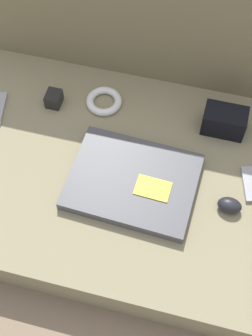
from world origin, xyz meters
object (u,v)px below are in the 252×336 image
object	(u,v)px
camera_pouch	(224,121)
charger_brick	(54,99)
laptop	(133,181)
computer_mouse	(230,205)

from	to	relation	value
camera_pouch	charger_brick	size ratio (longest dim) A/B	2.34
camera_pouch	charger_brick	xyz separation A→B (m)	(-0.49, -0.03, -0.02)
laptop	camera_pouch	bearing A→B (deg)	51.93
camera_pouch	laptop	bearing A→B (deg)	-130.59
charger_brick	computer_mouse	bearing A→B (deg)	-21.63
laptop	computer_mouse	world-z (taller)	computer_mouse
laptop	charger_brick	bearing A→B (deg)	146.87
laptop	charger_brick	distance (m)	0.35
camera_pouch	charger_brick	world-z (taller)	camera_pouch
computer_mouse	charger_brick	size ratio (longest dim) A/B	1.27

